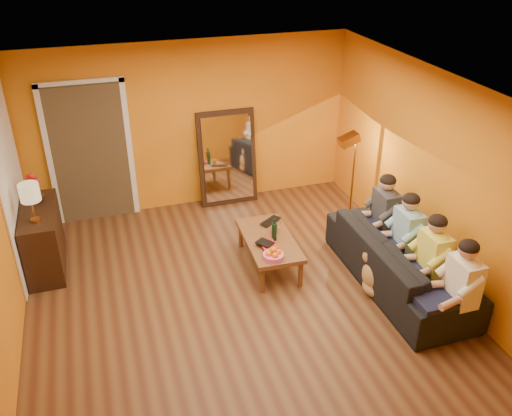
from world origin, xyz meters
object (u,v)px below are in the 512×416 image
object	(u,v)px
wine_bottle	(274,230)
person_mid_left	(432,261)
sideboard	(43,239)
floor_lamp	(353,181)
dog	(375,272)
person_far_left	(461,289)
person_mid_right	(407,237)
laptop	(273,223)
vase	(36,194)
table_lamp	(32,203)
sofa	(399,261)
coffee_table	(269,252)
person_far_right	(385,216)
mirror_frame	(227,158)
tumbler	(275,229)

from	to	relation	value
wine_bottle	person_mid_left	bearing A→B (deg)	-40.61
sideboard	floor_lamp	bearing A→B (deg)	-2.75
person_mid_left	dog	bearing A→B (deg)	141.96
sideboard	person_mid_left	bearing A→B (deg)	-26.90
sideboard	person_far_left	world-z (taller)	person_far_left
person_far_left	person_mid_right	world-z (taller)	same
floor_lamp	person_far_left	size ratio (longest dim) A/B	1.18
laptop	vase	world-z (taller)	vase
table_lamp	laptop	bearing A→B (deg)	-4.46
table_lamp	person_far_left	size ratio (longest dim) A/B	0.42
sofa	floor_lamp	world-z (taller)	floor_lamp
person_mid_right	vase	distance (m)	4.78
person_far_left	wine_bottle	world-z (taller)	person_far_left
laptop	table_lamp	bearing A→B (deg)	141.69
table_lamp	coffee_table	distance (m)	3.02
person_far_right	laptop	xyz separation A→B (m)	(-1.37, 0.58, -0.18)
mirror_frame	person_far_right	world-z (taller)	mirror_frame
dog	person_mid_left	xyz separation A→B (m)	(0.49, -0.38, 0.32)
sideboard	laptop	bearing A→B (deg)	-10.09
sideboard	laptop	distance (m)	3.05
floor_lamp	person_mid_right	world-z (taller)	floor_lamp
sofa	coffee_table	bearing A→B (deg)	58.06
person_mid_left	wine_bottle	bearing A→B (deg)	139.39
table_lamp	person_far_right	distance (m)	4.47
sideboard	person_mid_right	bearing A→B (deg)	-20.88
floor_lamp	person_mid_right	size ratio (longest dim) A/B	1.18
mirror_frame	laptop	size ratio (longest dim) A/B	4.54
person_mid_right	mirror_frame	bearing A→B (deg)	119.91
coffee_table	vase	distance (m)	3.13
person_mid_left	mirror_frame	bearing A→B (deg)	115.60
person_mid_right	person_mid_left	bearing A→B (deg)	-90.00
person_far_right	person_mid_left	bearing A→B (deg)	-90.00
sofa	person_far_left	distance (m)	1.04
dog	tumbler	xyz separation A→B (m)	(-0.94, 1.07, 0.18)
dog	tumbler	size ratio (longest dim) A/B	5.63
person_far_right	laptop	bearing A→B (deg)	156.89
wine_bottle	tumbler	size ratio (longest dim) A/B	2.98
wine_bottle	laptop	size ratio (longest dim) A/B	0.93
wine_bottle	mirror_frame	bearing A→B (deg)	92.39
table_lamp	sofa	size ratio (longest dim) A/B	0.22
sideboard	sofa	distance (m)	4.59
sideboard	table_lamp	distance (m)	0.74
floor_lamp	sofa	bearing A→B (deg)	-94.06
sideboard	floor_lamp	xyz separation A→B (m)	(4.34, -0.21, 0.29)
mirror_frame	sofa	xyz separation A→B (m)	(1.45, -2.85, -0.42)
mirror_frame	table_lamp	bearing A→B (deg)	-153.68
mirror_frame	dog	world-z (taller)	mirror_frame
person_far_left	vase	xyz separation A→B (m)	(-4.37, 3.02, 0.34)
sofa	dog	size ratio (longest dim) A/B	4.03
coffee_table	tumbler	bearing A→B (deg)	47.16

